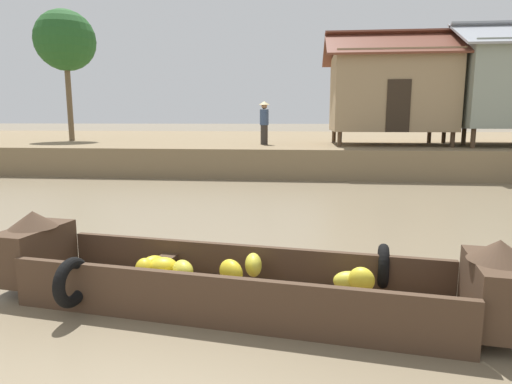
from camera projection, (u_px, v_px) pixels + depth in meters
ground_plane at (220, 199)px, 11.12m from camera, size 300.00×300.00×0.00m
riverbank_strip at (265, 146)px, 24.26m from camera, size 160.00×20.00×1.02m
banana_boat at (234, 280)px, 4.73m from camera, size 5.68×1.80×0.93m
stilt_house_left at (390, 91)px, 16.61m from camera, size 5.01×3.74×4.25m
stilt_house_mid_right at (509, 86)px, 17.12m from camera, size 5.07×3.25×4.37m
palm_tree_far at (65, 41)px, 19.26m from camera, size 2.63×2.63×5.72m
vendor_person at (264, 121)px, 16.88m from camera, size 0.44×0.44×1.66m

